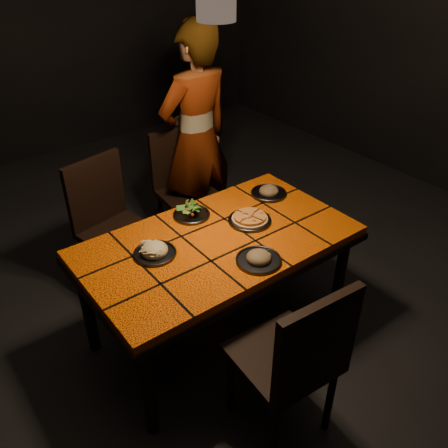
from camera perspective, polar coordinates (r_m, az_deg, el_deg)
room_shell at (r=2.43m, az=-0.84°, el=12.93°), size 6.04×7.04×3.08m
dining_table at (r=2.82m, az=-0.71°, el=-3.09°), size 1.62×0.92×0.75m
chair_near at (r=2.36m, az=8.70°, el=-15.55°), size 0.49×0.49×1.01m
chair_far_left at (r=3.40m, az=-13.72°, el=0.64°), size 0.53×0.53×0.99m
chair_far_right at (r=3.84m, az=-4.99°, el=5.15°), size 0.47×0.47×0.96m
diner at (r=3.71m, az=-3.34°, el=10.05°), size 0.68×0.48×1.78m
pendant_lamp at (r=2.30m, az=-0.95°, el=25.13°), size 0.18×0.18×1.06m
plate_pizza at (r=2.93m, az=3.12°, el=0.60°), size 0.27×0.27×0.04m
plate_pasta at (r=2.66m, az=-8.33°, el=-3.29°), size 0.24×0.24×0.08m
plate_salad at (r=2.98m, az=-3.94°, el=1.40°), size 0.23×0.23×0.07m
plate_mushroom_a at (r=2.59m, az=4.20°, el=-4.12°), size 0.25×0.25×0.08m
plate_mushroom_b at (r=3.23m, az=5.42°, el=3.91°), size 0.24×0.24×0.08m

